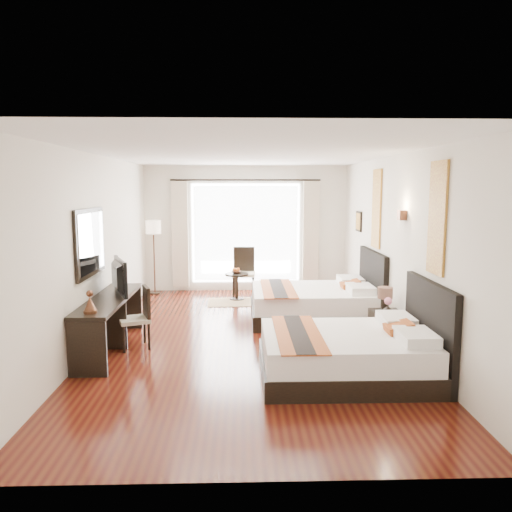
{
  "coord_description": "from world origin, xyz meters",
  "views": [
    {
      "loc": [
        -0.1,
        -7.41,
        2.3
      ],
      "look_at": [
        0.13,
        0.38,
        1.24
      ],
      "focal_mm": 35.0,
      "sensor_mm": 36.0,
      "label": 1
    }
  ],
  "objects_px": {
    "bed_near": "(352,352)",
    "fruit_bowl": "(236,272)",
    "bed_far": "(317,302)",
    "side_table": "(237,287)",
    "nightstand": "(386,329)",
    "table_lamp": "(385,295)",
    "console_desk": "(110,324)",
    "television": "(114,277)",
    "floor_lamp": "(153,232)",
    "vase": "(388,310)",
    "window_chair": "(244,281)",
    "desk_chair": "(136,329)"
  },
  "relations": [
    {
      "from": "bed_near",
      "to": "fruit_bowl",
      "type": "bearing_deg",
      "value": 108.75
    },
    {
      "from": "bed_near",
      "to": "bed_far",
      "type": "height_order",
      "value": "bed_far"
    },
    {
      "from": "side_table",
      "to": "fruit_bowl",
      "type": "height_order",
      "value": "fruit_bowl"
    },
    {
      "from": "nightstand",
      "to": "bed_near",
      "type": "bearing_deg",
      "value": -123.0
    },
    {
      "from": "bed_far",
      "to": "table_lamp",
      "type": "distance_m",
      "value": 1.64
    },
    {
      "from": "table_lamp",
      "to": "console_desk",
      "type": "bearing_deg",
      "value": -177.62
    },
    {
      "from": "television",
      "to": "floor_lamp",
      "type": "bearing_deg",
      "value": -21.86
    },
    {
      "from": "vase",
      "to": "floor_lamp",
      "type": "height_order",
      "value": "floor_lamp"
    },
    {
      "from": "fruit_bowl",
      "to": "television",
      "type": "bearing_deg",
      "value": -121.17
    },
    {
      "from": "nightstand",
      "to": "vase",
      "type": "bearing_deg",
      "value": -101.13
    },
    {
      "from": "nightstand",
      "to": "window_chair",
      "type": "height_order",
      "value": "window_chair"
    },
    {
      "from": "bed_near",
      "to": "window_chair",
      "type": "relative_size",
      "value": 2.01
    },
    {
      "from": "bed_far",
      "to": "fruit_bowl",
      "type": "bearing_deg",
      "value": 131.23
    },
    {
      "from": "desk_chair",
      "to": "bed_near",
      "type": "bearing_deg",
      "value": 136.47
    },
    {
      "from": "console_desk",
      "to": "television",
      "type": "bearing_deg",
      "value": 85.63
    },
    {
      "from": "desk_chair",
      "to": "console_desk",
      "type": "bearing_deg",
      "value": -10.6
    },
    {
      "from": "nightstand",
      "to": "vase",
      "type": "distance_m",
      "value": 0.33
    },
    {
      "from": "bed_near",
      "to": "floor_lamp",
      "type": "distance_m",
      "value": 6.01
    },
    {
      "from": "bed_near",
      "to": "bed_far",
      "type": "xyz_separation_m",
      "value": [
        -0.03,
        2.68,
        0.01
      ]
    },
    {
      "from": "floor_lamp",
      "to": "television",
      "type": "bearing_deg",
      "value": -89.51
    },
    {
      "from": "bed_far",
      "to": "table_lamp",
      "type": "relative_size",
      "value": 6.17
    },
    {
      "from": "table_lamp",
      "to": "side_table",
      "type": "bearing_deg",
      "value": 126.55
    },
    {
      "from": "floor_lamp",
      "to": "fruit_bowl",
      "type": "height_order",
      "value": "floor_lamp"
    },
    {
      "from": "table_lamp",
      "to": "floor_lamp",
      "type": "bearing_deg",
      "value": 137.9
    },
    {
      "from": "vase",
      "to": "side_table",
      "type": "distance_m",
      "value": 3.91
    },
    {
      "from": "console_desk",
      "to": "floor_lamp",
      "type": "bearing_deg",
      "value": 90.15
    },
    {
      "from": "table_lamp",
      "to": "floor_lamp",
      "type": "relative_size",
      "value": 0.22
    },
    {
      "from": "vase",
      "to": "console_desk",
      "type": "relative_size",
      "value": 0.06
    },
    {
      "from": "console_desk",
      "to": "desk_chair",
      "type": "bearing_deg",
      "value": 10.29
    },
    {
      "from": "bed_near",
      "to": "bed_far",
      "type": "bearing_deg",
      "value": 90.65
    },
    {
      "from": "vase",
      "to": "television",
      "type": "distance_m",
      "value": 4.02
    },
    {
      "from": "fruit_bowl",
      "to": "table_lamp",
      "type": "bearing_deg",
      "value": -53.38
    },
    {
      "from": "vase",
      "to": "window_chair",
      "type": "relative_size",
      "value": 0.12
    },
    {
      "from": "bed_far",
      "to": "side_table",
      "type": "bearing_deg",
      "value": 131.13
    },
    {
      "from": "television",
      "to": "floor_lamp",
      "type": "height_order",
      "value": "floor_lamp"
    },
    {
      "from": "console_desk",
      "to": "bed_far",
      "type": "bearing_deg",
      "value": 25.54
    },
    {
      "from": "desk_chair",
      "to": "window_chair",
      "type": "relative_size",
      "value": 0.85
    },
    {
      "from": "desk_chair",
      "to": "side_table",
      "type": "relative_size",
      "value": 1.62
    },
    {
      "from": "bed_far",
      "to": "side_table",
      "type": "distance_m",
      "value": 2.16
    },
    {
      "from": "table_lamp",
      "to": "fruit_bowl",
      "type": "distance_m",
      "value": 3.75
    },
    {
      "from": "vase",
      "to": "desk_chair",
      "type": "relative_size",
      "value": 0.15
    },
    {
      "from": "bed_far",
      "to": "window_chair",
      "type": "xyz_separation_m",
      "value": [
        -1.28,
        1.98,
        0.0
      ]
    },
    {
      "from": "table_lamp",
      "to": "side_table",
      "type": "xyz_separation_m",
      "value": [
        -2.22,
        3.0,
        -0.46
      ]
    },
    {
      "from": "console_desk",
      "to": "side_table",
      "type": "xyz_separation_m",
      "value": [
        1.79,
        3.17,
        -0.1
      ]
    },
    {
      "from": "bed_near",
      "to": "table_lamp",
      "type": "height_order",
      "value": "bed_near"
    },
    {
      "from": "television",
      "to": "bed_far",
      "type": "bearing_deg",
      "value": -90.59
    },
    {
      "from": "desk_chair",
      "to": "window_chair",
      "type": "bearing_deg",
      "value": -135.55
    },
    {
      "from": "bed_far",
      "to": "fruit_bowl",
      "type": "relative_size",
      "value": 10.7
    },
    {
      "from": "bed_near",
      "to": "fruit_bowl",
      "type": "height_order",
      "value": "bed_near"
    },
    {
      "from": "bed_near",
      "to": "bed_far",
      "type": "distance_m",
      "value": 2.68
    }
  ]
}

